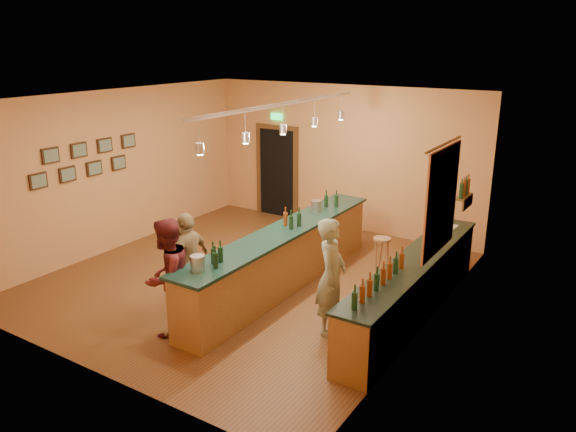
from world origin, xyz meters
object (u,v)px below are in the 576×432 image
Objects in this scene: tasting_bar at (283,254)px; customer_b at (189,261)px; bar_stool at (382,245)px; customer_a at (167,277)px; bartender at (331,276)px; back_counter at (413,287)px.

customer_b is at bearing -120.01° from tasting_bar.
customer_a is at bearing -114.53° from bar_stool.
customer_b is (-2.24, -0.52, -0.08)m from bartender.
bar_stool is at bearing 148.36° from customer_a.
customer_b is at bearing -167.08° from customer_a.
bartender is 2.34m from customer_a.
bartender is at bearing -32.93° from tasting_bar.
bar_stool is (-0.26, 2.45, -0.35)m from bartender.
bar_stool is at bearing 53.05° from tasting_bar.
back_counter is at bearing 110.87° from customer_b.
bar_stool is (1.98, 2.97, -0.27)m from customer_b.
tasting_bar is 1.71m from bartender.
bartender is 1.00× the size of customer_a.
back_counter is 6.86× the size of bar_stool.
bartender is (1.41, -0.92, 0.26)m from tasting_bar.
bartender is 1.10× the size of customer_b.
bar_stool is (-1.10, 1.35, 0.03)m from back_counter.
back_counter is at bearing 123.22° from customer_a.
customer_b is 2.39× the size of bar_stool.
bartender reaches higher than customer_b.
customer_a is at bearing -104.01° from tasting_bar.
back_counter is at bearing 4.60° from tasting_bar.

